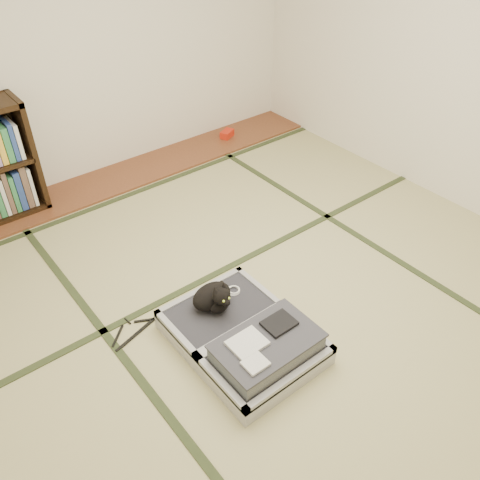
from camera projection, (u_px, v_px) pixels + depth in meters
floor at (266, 297)px, 3.41m from camera, size 4.50×4.50×0.00m
wood_strip at (124, 176)px, 4.64m from camera, size 4.00×0.50×0.02m
red_item at (227, 134)px, 5.23m from camera, size 0.17×0.14×0.07m
room_shell at (276, 85)px, 2.51m from camera, size 4.50×4.50×4.50m
tatami_borders at (222, 260)px, 3.71m from camera, size 4.00×4.50×0.01m
suitcase at (246, 339)px, 3.00m from camera, size 0.67×0.90×0.27m
cat at (214, 297)px, 3.10m from camera, size 0.30×0.30×0.24m
cable_coil at (233, 290)px, 3.26m from camera, size 0.09×0.09×0.02m
hanger at (135, 330)px, 3.17m from camera, size 0.37×0.22×0.01m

